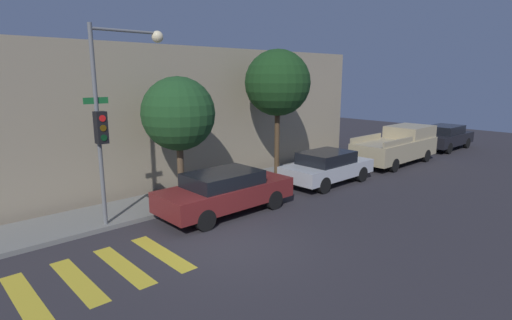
{
  "coord_description": "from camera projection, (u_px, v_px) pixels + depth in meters",
  "views": [
    {
      "loc": [
        -6.35,
        -7.85,
        4.47
      ],
      "look_at": [
        2.86,
        2.1,
        1.6
      ],
      "focal_mm": 28.0,
      "sensor_mm": 36.0,
      "label": 1
    }
  ],
  "objects": [
    {
      "name": "pickup_truck",
      "position": [
        398.0,
        145.0,
        20.66
      ],
      "size": [
        5.42,
        2.02,
        1.85
      ],
      "color": "tan",
      "rests_on": "ground"
    },
    {
      "name": "sedan_near_corner",
      "position": [
        225.0,
        191.0,
        13.12
      ],
      "size": [
        4.61,
        1.85,
        1.42
      ],
      "color": "maroon",
      "rests_on": "ground"
    },
    {
      "name": "sidewalk",
      "position": [
        152.0,
        205.0,
        13.87
      ],
      "size": [
        26.0,
        2.24,
        0.14
      ],
      "primitive_type": "cube",
      "color": "slate",
      "rests_on": "ground"
    },
    {
      "name": "traffic_light_pole",
      "position": [
        114.0,
        103.0,
        11.42
      ],
      "size": [
        2.56,
        0.56,
        5.88
      ],
      "color": "slate",
      "rests_on": "ground"
    },
    {
      "name": "tree_midblock",
      "position": [
        278.0,
        83.0,
        16.67
      ],
      "size": [
        2.76,
        2.76,
        5.56
      ],
      "color": "#4C3823",
      "rests_on": "ground"
    },
    {
      "name": "sedan_far_end",
      "position": [
        445.0,
        137.0,
        24.6
      ],
      "size": [
        4.46,
        1.82,
        1.48
      ],
      "color": "black",
      "rests_on": "ground"
    },
    {
      "name": "ground_plane",
      "position": [
        231.0,
        244.0,
        10.78
      ],
      "size": [
        60.0,
        60.0,
        0.0
      ],
      "primitive_type": "plane",
      "color": "#2D2B30"
    },
    {
      "name": "sedan_middle",
      "position": [
        327.0,
        167.0,
        16.75
      ],
      "size": [
        4.22,
        1.86,
        1.37
      ],
      "color": "#B7BABF",
      "rests_on": "ground"
    },
    {
      "name": "tree_near_corner",
      "position": [
        178.0,
        114.0,
        13.64
      ],
      "size": [
        2.53,
        2.53,
        4.46
      ],
      "color": "brown",
      "rests_on": "ground"
    },
    {
      "name": "building_row",
      "position": [
        95.0,
        116.0,
        16.55
      ],
      "size": [
        26.0,
        6.0,
        5.63
      ],
      "primitive_type": "cube",
      "color": "gray",
      "rests_on": "ground"
    },
    {
      "name": "crosswalk",
      "position": [
        101.0,
        273.0,
        9.22
      ],
      "size": [
        3.6,
        2.6,
        0.0
      ],
      "color": "gold",
      "rests_on": "ground"
    }
  ]
}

